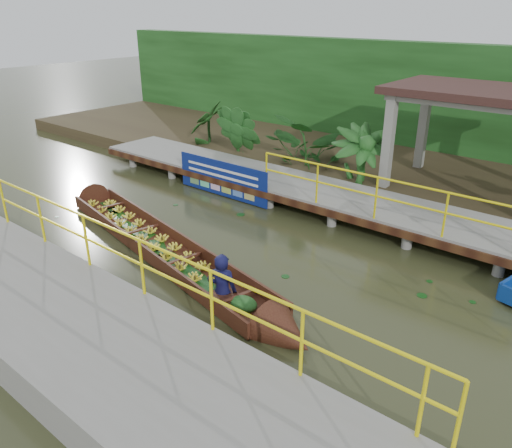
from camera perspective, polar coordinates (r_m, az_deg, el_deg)
The scene contains 9 objects.
ground at distance 11.35m, azimuth -2.88°, elevation -3.14°, with size 80.00×80.00×0.00m, color #2B2F17.
land_strip at distance 17.17m, azimuth 14.22°, elevation 6.39°, with size 30.00×8.00×0.45m, color #34281A.
far_dock at distance 13.67m, azimuth 6.83°, elevation 3.67°, with size 16.00×2.06×1.66m.
near_dock at distance 8.26m, azimuth -17.84°, elevation -13.32°, with size 18.00×2.40×1.73m.
pavilion at distance 14.47m, azimuth 24.01°, elevation 12.56°, with size 4.40×3.00×3.00m.
foliage_backdrop at distance 19.01m, azimuth 18.19°, elevation 13.11°, with size 30.00×0.80×4.00m, color #173D13.
vendor_boat at distance 11.20m, azimuth -10.17°, elevation -2.65°, with size 9.50×2.84×2.03m.
blue_banner at distance 14.44m, azimuth -3.89°, elevation 5.21°, with size 3.32×0.04×1.04m.
tropical_plants at distance 14.89m, azimuth 11.49°, elevation 8.45°, with size 14.39×1.39×1.74m.
Camera 1 is at (6.86, -7.46, 5.12)m, focal length 35.00 mm.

